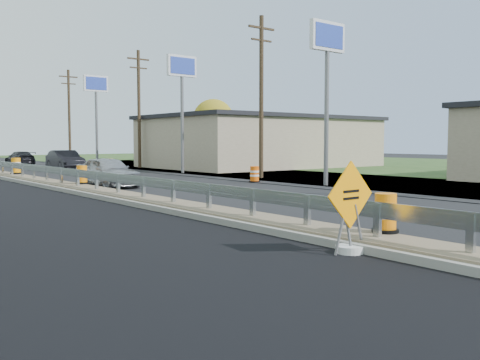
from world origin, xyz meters
TOP-DOWN VIEW (x-y plane):
  - ground at (0.00, 0.00)m, footprint 140.00×140.00m
  - grass_verge_far at (30.00, 10.00)m, footprint 40.00×120.00m
  - median at (0.00, 8.00)m, footprint 1.60×55.00m
  - guardrail at (0.00, 9.00)m, footprint 0.10×46.15m
  - retail_building_near at (20.99, 20.00)m, footprint 18.50×12.50m
  - pylon_sign_south at (10.50, 3.00)m, footprint 2.20×0.30m
  - pylon_sign_mid at (10.50, 16.00)m, footprint 2.20×0.30m
  - pylon_sign_north at (10.50, 30.00)m, footprint 2.20×0.30m
  - utility_pole_smid at (11.50, 9.00)m, footprint 1.90×0.26m
  - utility_pole_nmid at (11.50, 24.00)m, footprint 1.90×0.26m
  - utility_pole_north at (11.50, 39.00)m, footprint 1.90×0.26m
  - tree_far_yellow at (26.00, 34.00)m, footprint 4.62×4.62m
  - caution_sign at (-0.90, -8.03)m, footprint 1.32×0.55m
  - barrel_median_near at (0.55, -7.79)m, footprint 0.58×0.58m
  - barrel_median_mid at (0.55, 8.87)m, footprint 0.57×0.57m
  - barrel_median_far at (0.34, 18.37)m, footprint 0.65×0.65m
  - barrel_shoulder_near at (9.20, 6.86)m, footprint 0.58×0.58m
  - barrel_shoulder_mid at (7.00, 19.95)m, footprint 0.66×0.66m
  - barrel_shoulder_far at (7.95, 28.01)m, footprint 0.63×0.63m
  - car_silver at (1.97, 9.21)m, footprint 1.92×4.35m
  - car_dark_mid at (5.35, 23.87)m, footprint 1.81×4.66m
  - car_dark_far at (5.40, 35.02)m, footprint 1.84×4.37m

SIDE VIEW (x-z plane):
  - ground at x=0.00m, z-range 0.00..0.00m
  - grass_verge_far at x=30.00m, z-range 0.00..0.03m
  - median at x=0.00m, z-range 0.00..0.23m
  - barrel_shoulder_near at x=9.20m, z-range -0.02..0.83m
  - barrel_shoulder_far at x=7.95m, z-range -0.02..0.90m
  - caution_sign at x=-0.90m, z-range -0.45..1.37m
  - barrel_shoulder_mid at x=7.00m, z-range -0.02..0.94m
  - car_dark_far at x=5.40m, z-range 0.00..1.26m
  - barrel_median_mid at x=0.55m, z-range 0.21..1.05m
  - barrel_median_near at x=0.55m, z-range 0.21..1.06m
  - barrel_median_far at x=0.34m, z-range 0.21..1.17m
  - guardrail at x=0.00m, z-range 0.37..1.09m
  - car_silver at x=1.97m, z-range 0.00..1.45m
  - car_dark_mid at x=5.35m, z-range 0.00..1.51m
  - retail_building_near at x=20.99m, z-range 0.02..4.29m
  - tree_far_yellow at x=26.00m, z-range 1.11..7.97m
  - utility_pole_smid at x=11.50m, z-range 0.23..9.63m
  - utility_pole_nmid at x=11.50m, z-range 0.23..9.63m
  - utility_pole_north at x=11.50m, z-range 0.23..9.63m
  - pylon_sign_south at x=10.50m, z-range 2.53..10.43m
  - pylon_sign_mid at x=10.50m, z-range 2.53..10.43m
  - pylon_sign_north at x=10.50m, z-range 2.53..10.43m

